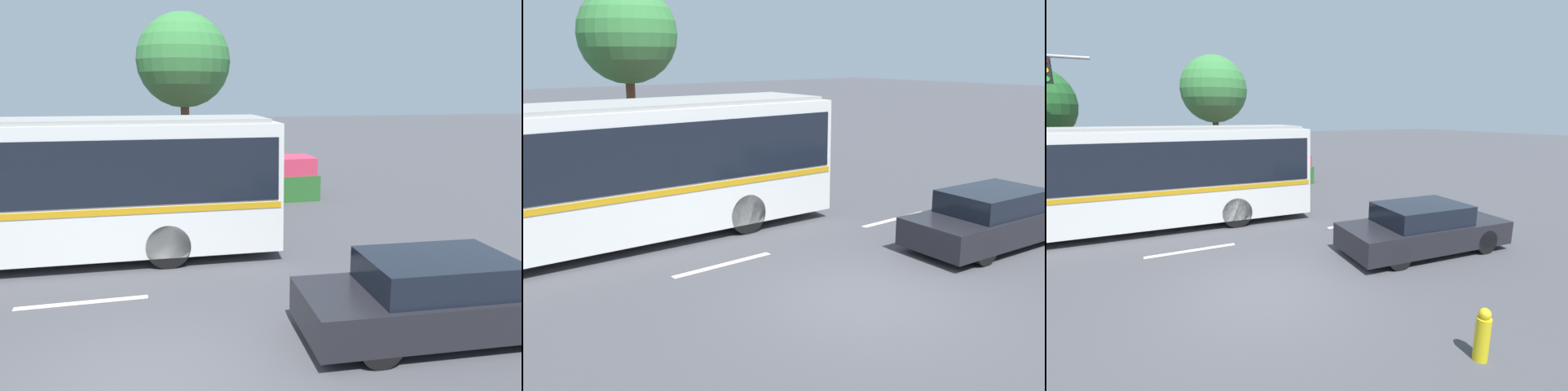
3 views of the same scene
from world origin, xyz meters
The scene contains 8 objects.
ground_plane centered at (0.00, 0.00, 0.00)m, with size 140.00×140.00×0.00m, color #444449.
city_bus centered at (-2.94, 5.94, 1.87)m, with size 12.61×2.94×3.29m.
sedan_foreground centered at (4.67, 0.37, 0.63)m, with size 4.70×2.09×1.33m.
flowering_hedge centered at (1.04, 11.29, 0.76)m, with size 10.86×1.58×1.55m.
street_tree_centre centered at (2.10, 14.36, 5.05)m, with size 3.67×3.67×6.91m.
fire_hydrant centered at (2.24, -3.49, 0.41)m, with size 0.22×0.22×0.86m.
lane_stripe_near centered at (-1.07, 3.09, 0.01)m, with size 2.40×0.16×0.01m, color silver.
lane_stripe_mid centered at (4.50, 3.22, 0.01)m, with size 2.40×0.16×0.01m, color silver.
Camera 3 is at (-2.22, -6.66, 3.65)m, focal length 24.63 mm.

